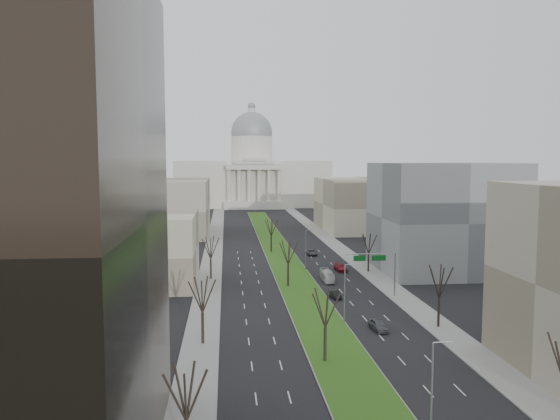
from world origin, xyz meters
TOP-DOWN VIEW (x-y plane):
  - ground at (0.00, 120.00)m, footprint 600.00×600.00m
  - median at (0.00, 118.99)m, footprint 8.00×222.03m
  - sidewalk_left at (-17.50, 95.00)m, footprint 5.00×330.00m
  - sidewalk_right at (17.50, 95.00)m, footprint 5.00×330.00m
  - capitol at (0.00, 269.59)m, footprint 80.00×46.00m
  - building_beige_left at (-33.00, 85.00)m, footprint 26.00×22.00m
  - building_grey_right at (34.00, 92.00)m, footprint 28.00×26.00m
  - building_far_left at (-35.00, 160.00)m, footprint 30.00×40.00m
  - building_far_right at (35.00, 165.00)m, footprint 30.00×40.00m
  - tree_left_near at (-17.20, 18.00)m, footprint 5.10×5.10m
  - tree_left_mid at (-17.20, 48.00)m, footprint 5.40×5.40m
  - tree_left_far at (-17.20, 88.00)m, footprint 5.28×5.28m
  - tree_right_mid at (17.20, 52.00)m, footprint 5.52×5.52m
  - tree_right_far at (17.20, 92.00)m, footprint 5.04×5.04m
  - tree_median_a at (-2.00, 40.00)m, footprint 5.40×5.40m
  - tree_median_b at (-2.00, 80.00)m, footprint 5.40×5.40m
  - tree_median_c at (-2.00, 120.00)m, footprint 5.40×5.40m
  - streetlamp_median_a at (3.76, 20.00)m, footprint 1.90×0.20m
  - streetlamp_median_b at (3.76, 55.00)m, footprint 1.90×0.20m
  - streetlamp_median_c at (3.76, 95.00)m, footprint 1.90×0.20m
  - mast_arm_signs at (13.49, 70.03)m, footprint 9.12×0.24m
  - car_grey_near at (7.98, 51.51)m, footprint 2.30×4.79m
  - car_black at (5.34, 70.40)m, footprint 2.00×4.20m
  - car_red at (11.32, 93.75)m, footprint 2.50×5.31m
  - car_grey_far at (7.99, 114.39)m, footprint 2.57×5.17m
  - box_van at (6.52, 84.21)m, footprint 1.98×7.94m

SIDE VIEW (x-z plane):
  - ground at x=0.00m, z-range 0.00..0.00m
  - sidewalk_left at x=-17.50m, z-range 0.00..0.15m
  - sidewalk_right at x=17.50m, z-range 0.00..0.15m
  - median at x=0.00m, z-range 0.00..0.20m
  - car_black at x=5.34m, z-range 0.00..1.33m
  - car_grey_far at x=7.99m, z-range 0.00..1.41m
  - car_red at x=11.32m, z-range 0.00..1.50m
  - car_grey_near at x=7.98m, z-range 0.00..1.58m
  - box_van at x=6.52m, z-range 0.00..2.20m
  - streetlamp_median_a at x=3.76m, z-range 0.23..9.39m
  - streetlamp_median_b at x=3.76m, z-range 0.23..9.39m
  - streetlamp_median_c at x=3.76m, z-range 0.23..9.39m
  - mast_arm_signs at x=13.49m, z-range 2.06..10.15m
  - tree_right_far at x=17.20m, z-range 1.99..11.07m
  - tree_left_near at x=-17.20m, z-range 2.02..11.20m
  - tree_left_far at x=-17.20m, z-range 2.09..11.59m
  - tree_left_mid at x=-17.20m, z-range 2.14..11.86m
  - tree_median_a at x=-2.00m, z-range 2.14..11.86m
  - tree_median_b at x=-2.00m, z-range 2.14..11.86m
  - tree_median_c at x=-2.00m, z-range 2.14..11.86m
  - building_beige_left at x=-33.00m, z-range 0.00..14.00m
  - tree_right_mid at x=17.20m, z-range 2.19..12.12m
  - building_far_left at x=-35.00m, z-range 0.00..18.00m
  - building_far_right at x=35.00m, z-range 0.00..18.00m
  - building_grey_right at x=34.00m, z-range 0.00..24.00m
  - capitol at x=0.00m, z-range -11.19..43.81m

